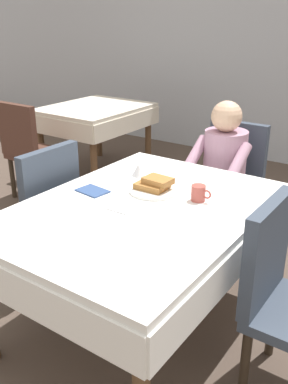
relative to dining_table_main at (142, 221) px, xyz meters
name	(u,v)px	position (x,y,z in m)	size (l,w,h in m)	color
ground_plane	(142,322)	(0.00, 0.00, -0.65)	(14.00, 14.00, 0.00)	brown
dining_table_main	(142,221)	(0.00, 0.00, 0.00)	(1.12, 1.52, 0.74)	white
chair_diner	(230,178)	(-0.02, 1.17, -0.12)	(0.44, 0.45, 0.93)	#384251
diner_person	(222,166)	(-0.02, 1.01, 0.02)	(0.40, 0.43, 1.12)	#B2849E
chair_left_side	(42,207)	(-0.77, 0.00, -0.12)	(0.45, 0.44, 0.93)	#384251
chair_right_side	(285,291)	(0.77, 0.00, -0.12)	(0.45, 0.44, 0.93)	#384251
plate_breakfast	(154,190)	(-0.05, 0.20, 0.10)	(0.28, 0.28, 0.02)	white
breakfast_stack	(155,183)	(-0.06, 0.20, 0.14)	(0.19, 0.14, 0.06)	#A36B33
cup_coffee	(199,193)	(0.21, 0.23, 0.13)	(0.11, 0.08, 0.08)	#B24C42
syrup_pitcher	(138,170)	(-0.27, 0.35, 0.13)	(0.08, 0.08, 0.07)	silver
fork_left_of_plate	(125,185)	(-0.24, 0.18, 0.09)	(0.18, 0.01, 0.01)	silver
knife_right_of_plate	(182,200)	(0.14, 0.18, 0.09)	(0.20, 0.01, 0.01)	silver
spoon_near_edge	(114,211)	(-0.07, -0.13, 0.09)	(0.15, 0.01, 0.01)	silver
napkin_folded	(92,191)	(-0.33, 0.00, 0.09)	(0.17, 0.12, 0.01)	#334C7F
background_table_far	(95,117)	(-1.91, 1.83, -0.03)	(0.92, 1.12, 0.74)	silver
background_chair_empty	(28,146)	(-1.91, 0.88, -0.12)	(0.44, 0.45, 0.93)	#4C2D23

